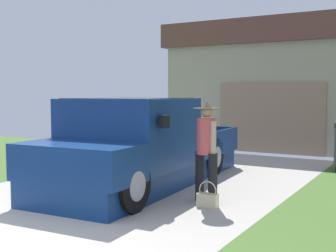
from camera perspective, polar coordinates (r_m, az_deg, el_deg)
The scene contains 3 objects.
pickup_truck at distance 8.26m, azimuth -4.24°, elevation -2.80°, with size 2.32×5.42×1.67m.
person_with_hat at distance 7.08m, azimuth 4.95°, elevation -2.55°, with size 0.45×0.44×1.62m.
handbag at distance 6.93m, azimuth 5.11°, elevation -9.32°, with size 0.32×0.14×0.41m.
Camera 1 is at (4.55, -2.97, 1.77)m, focal length 47.36 mm.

